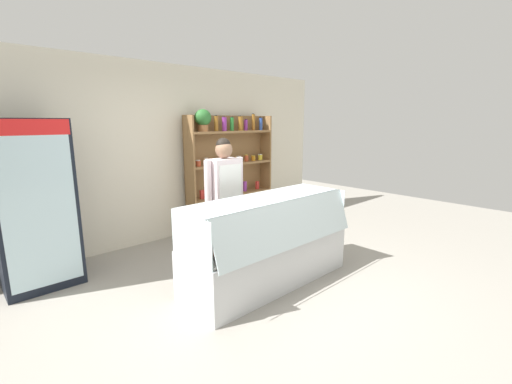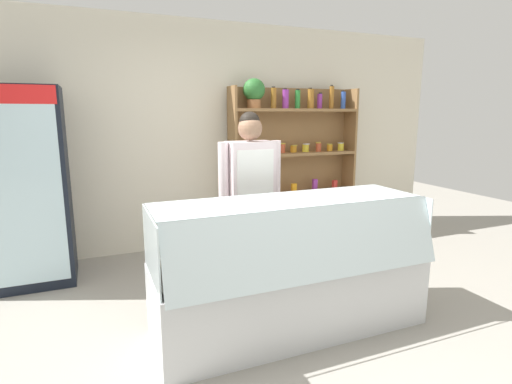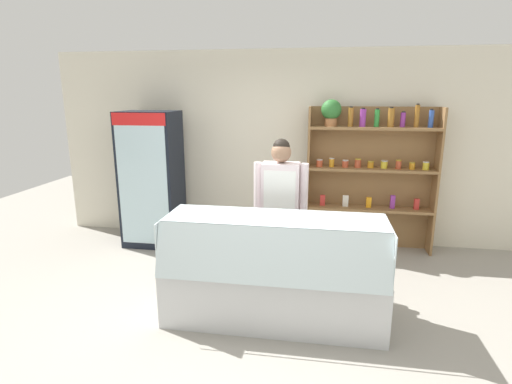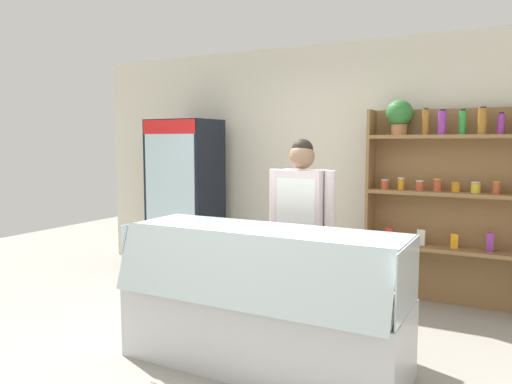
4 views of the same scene
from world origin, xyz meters
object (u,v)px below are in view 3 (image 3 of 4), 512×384
(drinks_fridge, at_px, (152,179))
(shop_clerk, at_px, (280,201))
(shelving_unit, at_px, (366,166))
(deli_display_case, at_px, (273,288))

(drinks_fridge, xyz_separation_m, shop_clerk, (1.91, -0.96, 0.03))
(drinks_fridge, bearing_deg, shop_clerk, -26.69)
(shelving_unit, relative_size, deli_display_case, 0.99)
(drinks_fridge, xyz_separation_m, deli_display_case, (1.93, -1.72, -0.63))
(deli_display_case, height_order, shop_clerk, shop_clerk)
(drinks_fridge, relative_size, shelving_unit, 0.92)
(shelving_unit, distance_m, deli_display_case, 2.41)
(shelving_unit, bearing_deg, drinks_fridge, -174.12)
(drinks_fridge, height_order, shop_clerk, drinks_fridge)
(drinks_fridge, bearing_deg, deli_display_case, -41.67)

